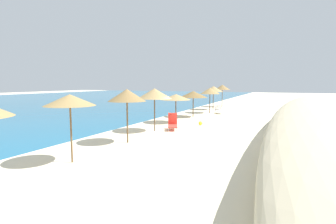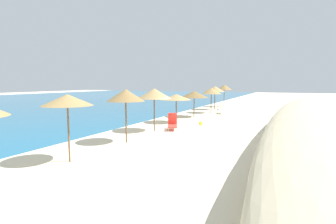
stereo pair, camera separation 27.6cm
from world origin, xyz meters
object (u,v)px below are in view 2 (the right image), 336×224
at_px(beach_umbrella_9, 215,89).
at_px(beach_umbrella_3, 67,100).
at_px(beach_umbrella_5, 154,94).
at_px(beach_umbrella_8, 211,91).
at_px(beach_umbrella_10, 224,87).
at_px(beach_umbrella_6, 176,97).
at_px(beach_umbrella_7, 194,94).
at_px(beach_umbrella_4, 126,95).
at_px(lounge_chair_0, 221,110).
at_px(beach_ball, 201,123).
at_px(lounge_chair_1, 172,123).

bearing_deg(beach_umbrella_9, beach_umbrella_3, -179.33).
xyz_separation_m(beach_umbrella_5, beach_umbrella_8, (12.29, -0.46, -0.15)).
bearing_deg(beach_umbrella_3, beach_umbrella_10, 0.23).
bearing_deg(beach_umbrella_6, beach_umbrella_7, -1.12).
height_order(beach_umbrella_4, beach_umbrella_7, beach_umbrella_4).
xyz_separation_m(beach_umbrella_5, beach_umbrella_6, (4.17, 0.18, -0.44)).
bearing_deg(beach_umbrella_10, beach_umbrella_9, 177.71).
relative_size(beach_umbrella_9, lounge_chair_0, 1.74).
xyz_separation_m(beach_umbrella_10, beach_ball, (-16.45, -2.05, -2.52)).
distance_m(beach_umbrella_3, beach_umbrella_10, 27.92).
bearing_deg(beach_umbrella_10, beach_umbrella_3, -179.77).
bearing_deg(beach_umbrella_4, lounge_chair_1, -7.69).
bearing_deg(beach_umbrella_4, beach_umbrella_7, 1.60).
xyz_separation_m(lounge_chair_0, lounge_chair_1, (-11.17, 0.68, 0.07)).
bearing_deg(beach_ball, beach_umbrella_8, 10.74).
height_order(beach_umbrella_6, lounge_chair_1, beach_umbrella_6).
bearing_deg(beach_umbrella_10, beach_umbrella_4, -179.52).
xyz_separation_m(beach_umbrella_4, beach_umbrella_7, (12.05, 0.34, -0.42)).
bearing_deg(beach_umbrella_5, beach_umbrella_10, -0.12).
relative_size(beach_umbrella_3, beach_umbrella_8, 1.03).
height_order(beach_umbrella_4, beach_umbrella_5, beach_umbrella_4).
distance_m(beach_umbrella_3, beach_umbrella_8, 20.07).
distance_m(beach_umbrella_6, beach_umbrella_7, 4.15).
relative_size(lounge_chair_1, beach_ball, 5.08).
relative_size(beach_umbrella_7, beach_umbrella_10, 0.89).
height_order(beach_umbrella_5, beach_ball, beach_umbrella_5).
bearing_deg(beach_umbrella_7, beach_umbrella_3, -179.12).
height_order(beach_umbrella_3, lounge_chair_0, beach_umbrella_3).
relative_size(beach_umbrella_7, beach_umbrella_8, 0.99).
relative_size(beach_umbrella_10, lounge_chair_0, 1.82).
relative_size(beach_umbrella_4, lounge_chair_0, 1.77).
distance_m(beach_umbrella_3, beach_umbrella_9, 23.77).
bearing_deg(lounge_chair_1, beach_umbrella_6, -94.73).
xyz_separation_m(beach_umbrella_3, lounge_chair_1, (8.81, -0.73, -2.14)).
relative_size(beach_umbrella_10, beach_ball, 9.87).
relative_size(beach_umbrella_5, beach_umbrella_8, 1.06).
bearing_deg(beach_umbrella_3, lounge_chair_0, -4.03).
xyz_separation_m(beach_umbrella_10, lounge_chair_1, (-19.11, -0.84, -2.24)).
xyz_separation_m(beach_umbrella_4, lounge_chair_0, (15.93, -1.32, -2.24)).
bearing_deg(beach_umbrella_4, beach_umbrella_10, 0.48).
xyz_separation_m(beach_umbrella_3, lounge_chair_0, (19.97, -1.41, -2.21)).
height_order(beach_umbrella_9, lounge_chair_0, beach_umbrella_9).
distance_m(beach_umbrella_6, beach_umbrella_8, 8.15).
bearing_deg(beach_umbrella_9, lounge_chair_0, -156.04).
relative_size(beach_umbrella_3, beach_umbrella_9, 0.98).
height_order(beach_umbrella_4, lounge_chair_1, beach_umbrella_4).
xyz_separation_m(beach_umbrella_4, beach_umbrella_9, (19.73, 0.37, -0.07)).
xyz_separation_m(beach_umbrella_6, beach_umbrella_8, (8.12, -0.64, 0.29)).
bearing_deg(beach_umbrella_8, beach_umbrella_7, 172.02).
distance_m(lounge_chair_1, beach_ball, 2.93).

